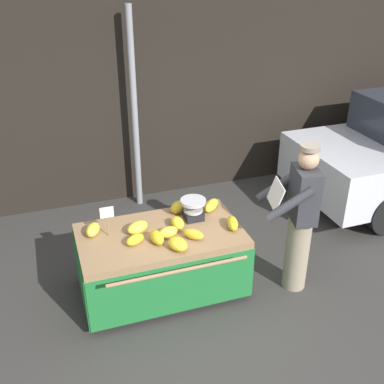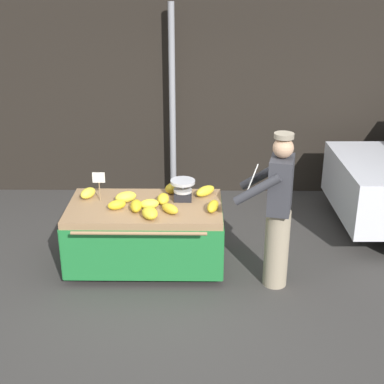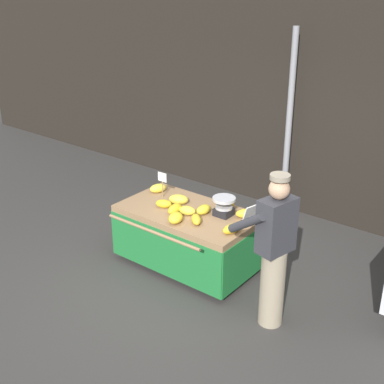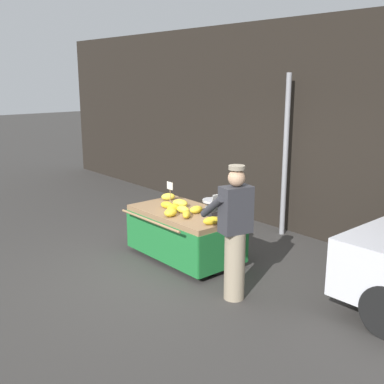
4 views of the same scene
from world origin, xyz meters
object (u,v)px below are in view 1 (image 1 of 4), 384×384
at_px(banana_bunch_2, 168,232).
at_px(banana_bunch_9, 179,207).
at_px(weighing_scale, 193,209).
at_px(banana_bunch_4, 177,223).
at_px(banana_cart, 161,250).
at_px(banana_bunch_7, 211,205).
at_px(street_pole, 134,113).
at_px(banana_bunch_0, 138,227).
at_px(banana_bunch_10, 157,237).
at_px(banana_bunch_5, 178,244).
at_px(banana_bunch_3, 233,223).
at_px(banana_bunch_8, 135,240).
at_px(banana_bunch_6, 93,230).
at_px(price_sign, 107,215).
at_px(banana_bunch_1, 193,234).
at_px(vendor_person, 300,219).

distance_m(banana_bunch_2, banana_bunch_9, 0.51).
height_order(weighing_scale, banana_bunch_4, weighing_scale).
xyz_separation_m(banana_cart, banana_bunch_7, (0.68, 0.28, 0.27)).
distance_m(banana_bunch_4, banana_bunch_7, 0.53).
xyz_separation_m(street_pole, banana_bunch_4, (-0.02, -2.02, -0.58)).
xyz_separation_m(banana_bunch_0, banana_bunch_10, (0.14, -0.25, -0.00)).
bearing_deg(banana_bunch_5, banana_bunch_4, 73.40).
height_order(banana_bunch_0, banana_bunch_3, banana_bunch_0).
bearing_deg(banana_bunch_4, banana_bunch_2, -135.58).
distance_m(banana_bunch_9, banana_bunch_10, 0.65).
bearing_deg(banana_cart, banana_bunch_8, -158.39).
bearing_deg(banana_bunch_6, price_sign, -27.50).
height_order(banana_bunch_7, banana_bunch_9, banana_bunch_9).
bearing_deg(banana_bunch_3, price_sign, 167.95).
xyz_separation_m(banana_bunch_4, banana_bunch_7, (0.47, 0.24, 0.00)).
xyz_separation_m(price_sign, banana_bunch_1, (0.81, -0.34, -0.19)).
bearing_deg(banana_bunch_5, vendor_person, -1.75).
relative_size(banana_bunch_7, banana_bunch_10, 1.19).
distance_m(banana_bunch_0, vendor_person, 1.71).
relative_size(price_sign, banana_bunch_2, 1.62).
relative_size(street_pole, weighing_scale, 10.01).
height_order(weighing_scale, banana_bunch_8, weighing_scale).
distance_m(weighing_scale, banana_bunch_6, 1.09).
bearing_deg(banana_bunch_6, banana_cart, -16.58).
height_order(banana_bunch_5, banana_bunch_9, banana_bunch_9).
xyz_separation_m(price_sign, banana_bunch_5, (0.61, -0.46, -0.19)).
bearing_deg(banana_cart, street_pole, 83.82).
relative_size(banana_bunch_0, banana_bunch_1, 1.09).
bearing_deg(banana_bunch_0, banana_bunch_1, -30.33).
xyz_separation_m(banana_bunch_2, banana_bunch_6, (-0.73, 0.29, 0.00)).
distance_m(street_pole, price_sign, 2.12).
distance_m(price_sign, banana_bunch_10, 0.56).
bearing_deg(banana_bunch_10, vendor_person, -8.48).
bearing_deg(banana_bunch_0, banana_cart, -21.28).
height_order(street_pole, banana_bunch_8, street_pole).
bearing_deg(banana_bunch_2, banana_bunch_5, -84.03).
bearing_deg(weighing_scale, street_pole, 95.94).
bearing_deg(banana_bunch_3, street_pole, 103.51).
xyz_separation_m(banana_bunch_7, banana_bunch_9, (-0.37, 0.07, 0.01)).
xyz_separation_m(banana_bunch_0, banana_bunch_9, (0.53, 0.27, 0.00)).
bearing_deg(banana_bunch_0, vendor_person, -15.95).
xyz_separation_m(banana_bunch_7, vendor_person, (0.74, -0.67, 0.05)).
bearing_deg(weighing_scale, banana_bunch_8, -158.53).
xyz_separation_m(banana_cart, banana_bunch_0, (-0.22, 0.09, 0.27)).
height_order(street_pole, banana_bunch_10, street_pole).
bearing_deg(vendor_person, weighing_scale, 151.28).
xyz_separation_m(banana_bunch_3, banana_bunch_10, (-0.83, -0.01, 0.00)).
bearing_deg(vendor_person, banana_bunch_7, 138.15).
bearing_deg(banana_bunch_6, banana_bunch_4, -9.84).
xyz_separation_m(price_sign, banana_bunch_2, (0.58, -0.21, -0.19)).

